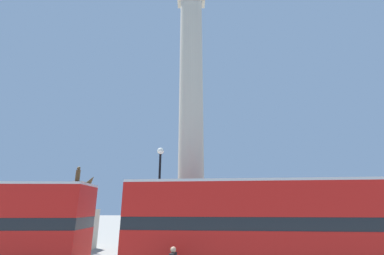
% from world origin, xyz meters
% --- Properties ---
extents(ground_plane, '(200.00, 200.00, 0.00)m').
position_xyz_m(ground_plane, '(0.00, 0.00, 0.00)').
color(ground_plane, gray).
extents(monument_column, '(5.53, 5.53, 23.97)m').
position_xyz_m(monument_column, '(0.00, 0.00, 8.82)').
color(monument_column, '#BCB29E').
rests_on(monument_column, ground_plane).
extents(bus_c, '(11.49, 3.60, 4.36)m').
position_xyz_m(bus_c, '(2.66, -6.81, 2.41)').
color(bus_c, red).
rests_on(bus_c, ground_plane).
extents(equestrian_statue, '(3.59, 2.70, 6.42)m').
position_xyz_m(equestrian_statue, '(-9.41, 2.05, 1.88)').
color(equestrian_statue, '#BCB29E').
rests_on(equestrian_statue, ground_plane).
extents(street_lamp, '(0.42, 0.42, 6.73)m').
position_xyz_m(street_lamp, '(-1.90, -3.63, 3.74)').
color(street_lamp, black).
rests_on(street_lamp, ground_plane).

